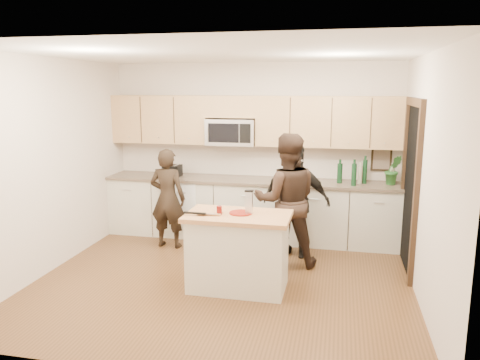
% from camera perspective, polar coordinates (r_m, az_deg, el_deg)
% --- Properties ---
extents(floor, '(4.50, 4.50, 0.00)m').
position_cam_1_polar(floor, '(5.88, -2.03, -12.08)').
color(floor, brown).
rests_on(floor, ground).
extents(room_shell, '(4.52, 4.02, 2.71)m').
position_cam_1_polar(room_shell, '(5.43, -2.16, 4.92)').
color(room_shell, beige).
rests_on(room_shell, ground).
extents(back_cabinetry, '(4.50, 0.66, 0.94)m').
position_cam_1_polar(back_cabinetry, '(7.29, 1.20, -3.51)').
color(back_cabinetry, beige).
rests_on(back_cabinetry, ground).
extents(upper_cabinetry, '(4.50, 0.33, 0.75)m').
position_cam_1_polar(upper_cabinetry, '(7.20, 1.73, 7.38)').
color(upper_cabinetry, tan).
rests_on(upper_cabinetry, ground).
extents(microwave, '(0.76, 0.41, 0.40)m').
position_cam_1_polar(microwave, '(7.25, -1.02, 5.88)').
color(microwave, silver).
rests_on(microwave, ground).
extents(doorway, '(0.06, 1.25, 2.20)m').
position_cam_1_polar(doorway, '(6.31, 20.08, -0.14)').
color(doorway, black).
rests_on(doorway, ground).
extents(framed_picture, '(0.30, 0.03, 0.38)m').
position_cam_1_polar(framed_picture, '(7.32, 16.86, 2.53)').
color(framed_picture, black).
rests_on(framed_picture, ground).
extents(dish_towel, '(0.34, 0.60, 0.48)m').
position_cam_1_polar(dish_towel, '(7.27, -6.44, -0.94)').
color(dish_towel, white).
rests_on(dish_towel, ground).
extents(island, '(1.20, 0.70, 0.90)m').
position_cam_1_polar(island, '(5.50, -0.24, -8.66)').
color(island, beige).
rests_on(island, ground).
extents(red_plate, '(0.26, 0.26, 0.02)m').
position_cam_1_polar(red_plate, '(5.39, 0.08, -4.03)').
color(red_plate, maroon).
rests_on(red_plate, island).
extents(box_grater, '(0.09, 0.07, 0.26)m').
position_cam_1_polar(box_grater, '(5.34, 1.11, -2.60)').
color(box_grater, silver).
rests_on(box_grater, red_plate).
extents(drink_glass, '(0.06, 0.06, 0.10)m').
position_cam_1_polar(drink_glass, '(5.35, -2.55, -3.71)').
color(drink_glass, '#650E0B').
rests_on(drink_glass, island).
extents(cutting_board, '(0.27, 0.16, 0.02)m').
position_cam_1_polar(cutting_board, '(5.39, -3.61, -4.04)').
color(cutting_board, '#BD7F4E').
rests_on(cutting_board, island).
extents(tongs, '(0.26, 0.03, 0.02)m').
position_cam_1_polar(tongs, '(5.33, -5.52, -4.04)').
color(tongs, black).
rests_on(tongs, cutting_board).
extents(knife, '(0.22, 0.02, 0.01)m').
position_cam_1_polar(knife, '(5.32, -4.17, -4.12)').
color(knife, silver).
rests_on(knife, cutting_board).
extents(toaster, '(0.27, 0.24, 0.18)m').
position_cam_1_polar(toaster, '(7.49, -8.25, 1.14)').
color(toaster, black).
rests_on(toaster, back_cabinetry).
extents(bottle_cluster, '(0.83, 0.34, 0.41)m').
position_cam_1_polar(bottle_cluster, '(7.02, 14.50, 0.98)').
color(bottle_cluster, '#103218').
rests_on(bottle_cluster, back_cabinetry).
extents(orchid, '(0.27, 0.24, 0.43)m').
position_cam_1_polar(orchid, '(7.09, 18.17, 1.17)').
color(orchid, '#2A6729').
rests_on(orchid, back_cabinetry).
extents(woman_left, '(0.55, 0.37, 1.47)m').
position_cam_1_polar(woman_left, '(6.92, -8.81, -2.22)').
color(woman_left, black).
rests_on(woman_left, ground).
extents(woman_center, '(0.97, 0.83, 1.76)m').
position_cam_1_polar(woman_center, '(6.13, 5.64, -2.50)').
color(woman_center, black).
rests_on(woman_center, ground).
extents(woman_right, '(0.97, 0.51, 1.59)m').
position_cam_1_polar(woman_right, '(6.47, 6.86, -2.55)').
color(woman_right, black).
rests_on(woman_right, ground).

